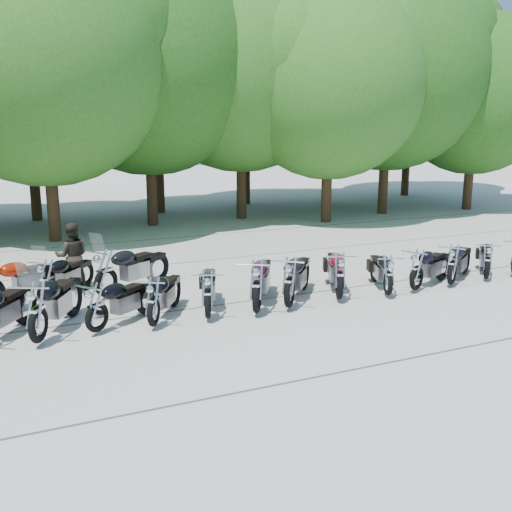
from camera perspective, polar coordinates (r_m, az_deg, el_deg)
name	(u,v)px	position (r m, az deg, el deg)	size (l,w,h in m)	color
ground	(284,318)	(13.28, 2.69, -5.94)	(90.00, 90.00, 0.00)	#A49D94
tree_3	(42,59)	(22.63, -19.70, 17.28)	(8.70, 8.70, 10.67)	#3A2614
tree_4	(147,59)	(25.19, -10.37, 17.98)	(9.13, 9.13, 11.20)	#3A2614
tree_5	(241,65)	(26.61, -1.47, 17.74)	(9.04, 9.04, 11.10)	#3A2614
tree_6	(329,82)	(25.77, 7.00, 16.13)	(8.00, 8.00, 9.82)	#3A2614
tree_7	(389,72)	(28.64, 12.51, 16.74)	(8.79, 8.79, 10.79)	#3A2614
tree_8	(475,94)	(31.13, 20.15, 14.24)	(7.53, 7.53, 9.25)	#3A2614
tree_11	(27,91)	(27.71, -20.98, 14.50)	(7.56, 7.56, 9.28)	#3A2614
tree_12	(156,88)	(28.71, -9.49, 15.52)	(7.88, 7.88, 9.67)	#3A2614
tree_13	(246,85)	(31.30, -1.00, 16.01)	(8.31, 8.31, 10.20)	#3A2614
tree_14	(328,89)	(31.89, 6.87, 15.49)	(8.02, 8.02, 9.84)	#3A2614
tree_15	(411,70)	(36.12, 14.56, 16.76)	(9.67, 9.67, 11.86)	#3A2614
motorcycle_2	(37,310)	(12.21, -20.14, -4.88)	(0.78, 2.55, 1.44)	black
motorcycle_3	(96,306)	(12.51, -14.97, -4.63)	(0.66, 2.16, 1.22)	black
motorcycle_4	(153,300)	(12.60, -9.76, -4.20)	(0.67, 2.19, 1.24)	black
motorcycle_5	(208,293)	(12.96, -4.62, -3.53)	(0.68, 2.23, 1.26)	black
motorcycle_6	(257,285)	(13.24, 0.09, -2.76)	(0.77, 2.52, 1.43)	#32061C
motorcycle_7	(290,281)	(13.64, 3.22, -2.37)	(0.76, 2.48, 1.40)	black
motorcycle_8	(340,274)	(14.41, 7.97, -1.74)	(0.73, 2.40, 1.36)	maroon
motorcycle_9	(388,274)	(14.98, 12.50, -1.68)	(0.64, 2.12, 1.20)	black
motorcycle_10	(417,269)	(15.59, 15.09, -1.16)	(0.67, 2.21, 1.25)	black
motorcycle_11	(453,263)	(16.37, 18.22, -0.68)	(0.68, 2.24, 1.27)	black
motorcycle_12	(487,260)	(17.31, 21.17, -0.33)	(0.64, 2.10, 1.18)	black
motorcycle_15	(47,279)	(14.90, -19.29, -2.12)	(0.66, 2.17, 1.23)	black
motorcycle_16	(105,271)	(14.92, -14.15, -1.41)	(0.76, 2.49, 1.41)	black
rider_1	(72,256)	(16.00, -17.11, -0.02)	(0.85, 0.66, 1.75)	black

